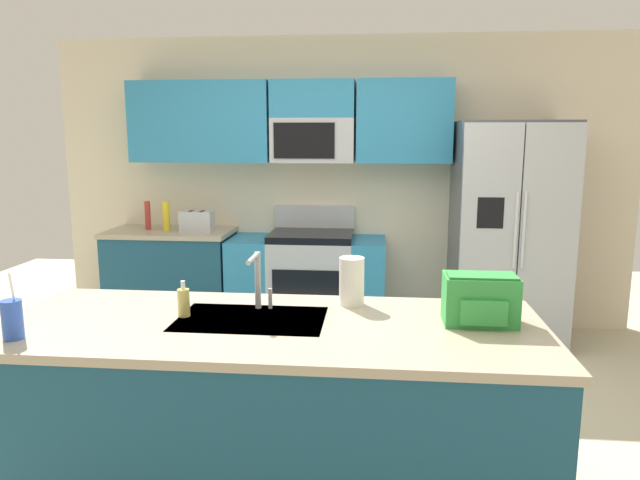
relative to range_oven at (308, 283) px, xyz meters
name	(u,v)px	position (x,y,z in m)	size (l,w,h in m)	color
ground_plane	(317,432)	(0.27, -1.80, -0.44)	(9.00, 9.00, 0.00)	beige
kitchen_wall_unit	(325,165)	(0.13, 0.28, 1.03)	(5.20, 0.43, 2.60)	beige
back_counter	(172,279)	(-1.24, 0.00, 0.01)	(1.11, 0.63, 0.90)	navy
range_oven	(308,283)	(0.00, 0.00, 0.00)	(1.36, 0.61, 1.10)	#B7BABF
refrigerator	(508,234)	(1.70, -0.07, 0.48)	(0.90, 0.76, 1.85)	#4C4F54
island_counter	(272,415)	(0.13, -2.49, 0.01)	(2.47, 0.96, 0.90)	navy
toaster	(197,221)	(-0.97, -0.05, 0.55)	(0.28, 0.16, 0.18)	#B7BABF
pepper_mill	(148,216)	(-1.44, 0.00, 0.58)	(0.05, 0.05, 0.25)	#B2332D
bottle_yellow	(166,216)	(-1.25, -0.04, 0.59)	(0.07, 0.07, 0.26)	yellow
sink_faucet	(258,276)	(0.04, -2.30, 0.62)	(0.09, 0.21, 0.28)	#B7BABF
drink_cup_blue	(12,319)	(-0.89, -2.81, 0.54)	(0.08, 0.08, 0.29)	blue
soap_dispenser	(184,302)	(-0.29, -2.44, 0.53)	(0.06, 0.06, 0.17)	#D8CC66
paper_towel_roll	(352,281)	(0.48, -2.17, 0.58)	(0.12, 0.12, 0.24)	white
backpack	(480,298)	(1.07, -2.41, 0.57)	(0.32, 0.22, 0.23)	green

